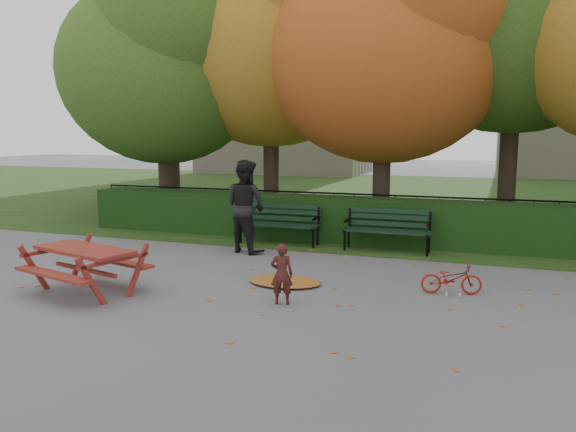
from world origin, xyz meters
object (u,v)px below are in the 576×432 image
(adult, at_px, (245,206))
(bench_right, at_px, (388,227))
(tree_a, at_px, (168,55))
(child, at_px, (282,274))
(tree_f, at_px, (175,36))
(bicycle, at_px, (451,279))
(tree_c, at_px, (397,32))
(picnic_table, at_px, (85,258))
(tree_b, at_px, (279,22))
(bench_left, at_px, (280,221))

(adult, bearing_deg, bench_right, -138.60)
(tree_a, height_order, child, tree_a)
(tree_f, bearing_deg, adult, -50.45)
(child, distance_m, bicycle, 2.66)
(child, xyz_separation_m, bicycle, (2.28, 1.35, -0.21))
(tree_a, bearing_deg, tree_c, 3.65)
(tree_c, xyz_separation_m, picnic_table, (-3.61, -6.96, -4.27))
(child, bearing_deg, tree_f, -67.51)
(tree_a, bearing_deg, bench_right, -16.61)
(tree_c, relative_size, bicycle, 8.71)
(tree_a, distance_m, tree_b, 3.11)
(bench_left, bearing_deg, tree_b, 110.58)
(tree_c, xyz_separation_m, adult, (-2.50, -3.34, -3.86))
(tree_a, xyz_separation_m, adult, (3.52, -2.95, -3.56))
(tree_b, height_order, tree_c, tree_b)
(tree_c, bearing_deg, bench_left, -133.36)
(tree_f, xyz_separation_m, child, (7.42, -9.76, -5.24))
(tree_f, bearing_deg, child, -52.75)
(tree_c, relative_size, picnic_table, 4.10)
(tree_f, height_order, bench_right, tree_f)
(bench_right, xyz_separation_m, picnic_table, (-3.88, -4.70, 0.03))
(bench_right, bearing_deg, tree_c, 96.70)
(tree_b, bearing_deg, tree_c, -13.45)
(picnic_table, bearing_deg, bicycle, 34.21)
(tree_b, relative_size, bench_right, 4.88)
(adult, height_order, bicycle, adult)
(bench_left, height_order, bench_right, same)
(tree_b, bearing_deg, picnic_table, -92.45)
(tree_f, xyz_separation_m, adult, (5.46, -6.61, -4.73))
(tree_c, xyz_separation_m, bicycle, (1.74, -5.13, -4.58))
(tree_a, bearing_deg, picnic_table, -69.86)
(picnic_table, distance_m, adult, 3.81)
(tree_c, height_order, bench_right, tree_c)
(tree_a, distance_m, adult, 5.81)
(tree_f, bearing_deg, tree_c, -22.35)
(tree_b, height_order, adult, tree_b)
(tree_f, bearing_deg, bench_left, -43.51)
(tree_c, bearing_deg, tree_a, -176.35)
(tree_a, height_order, tree_f, tree_f)
(picnic_table, height_order, child, child)
(tree_c, bearing_deg, child, -94.80)
(tree_a, distance_m, child, 9.15)
(tree_b, relative_size, bicycle, 9.57)
(bench_left, distance_m, child, 4.51)
(child, bearing_deg, tree_a, -62.84)
(tree_a, bearing_deg, adult, -40.02)
(picnic_table, bearing_deg, tree_f, 128.35)
(tree_b, bearing_deg, bench_left, -69.42)
(tree_a, distance_m, tree_c, 6.04)
(tree_f, relative_size, picnic_table, 4.71)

